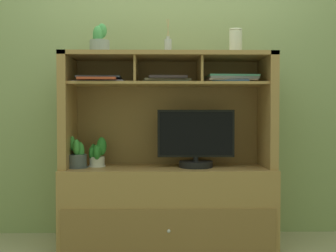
{
  "coord_description": "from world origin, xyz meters",
  "views": [
    {
      "loc": [
        -0.06,
        -3.11,
        0.96
      ],
      "look_at": [
        0.0,
        0.0,
        0.87
      ],
      "focal_mm": 45.38,
      "sensor_mm": 36.0,
      "label": 1
    }
  ],
  "objects_px": {
    "potted_fern": "(77,157)",
    "tv_monitor": "(196,143)",
    "magazine_stack_centre": "(231,79)",
    "potted_succulent": "(99,42)",
    "ceramic_vase": "(236,41)",
    "potted_orchid": "(97,154)",
    "media_console": "(168,186)",
    "diffuser_bottle": "(168,46)",
    "magazine_stack_left": "(99,80)",
    "magazine_stack_right": "(167,80)"
  },
  "relations": [
    {
      "from": "magazine_stack_left",
      "to": "ceramic_vase",
      "type": "distance_m",
      "value": 1.03
    },
    {
      "from": "potted_orchid",
      "to": "potted_succulent",
      "type": "bearing_deg",
      "value": -60.06
    },
    {
      "from": "magazine_stack_centre",
      "to": "ceramic_vase",
      "type": "height_order",
      "value": "ceramic_vase"
    },
    {
      "from": "magazine_stack_left",
      "to": "magazine_stack_centre",
      "type": "height_order",
      "value": "magazine_stack_centre"
    },
    {
      "from": "media_console",
      "to": "ceramic_vase",
      "type": "relative_size",
      "value": 8.3
    },
    {
      "from": "potted_orchid",
      "to": "ceramic_vase",
      "type": "distance_m",
      "value": 1.31
    },
    {
      "from": "tv_monitor",
      "to": "magazine_stack_centre",
      "type": "distance_m",
      "value": 0.53
    },
    {
      "from": "media_console",
      "to": "potted_succulent",
      "type": "height_order",
      "value": "potted_succulent"
    },
    {
      "from": "magazine_stack_centre",
      "to": "magazine_stack_right",
      "type": "height_order",
      "value": "magazine_stack_centre"
    },
    {
      "from": "tv_monitor",
      "to": "diffuser_bottle",
      "type": "relative_size",
      "value": 2.24
    },
    {
      "from": "media_console",
      "to": "tv_monitor",
      "type": "bearing_deg",
      "value": -10.99
    },
    {
      "from": "media_console",
      "to": "potted_fern",
      "type": "height_order",
      "value": "media_console"
    },
    {
      "from": "tv_monitor",
      "to": "media_console",
      "type": "bearing_deg",
      "value": 169.01
    },
    {
      "from": "magazine_stack_left",
      "to": "magazine_stack_right",
      "type": "relative_size",
      "value": 1.11
    },
    {
      "from": "tv_monitor",
      "to": "magazine_stack_left",
      "type": "relative_size",
      "value": 1.41
    },
    {
      "from": "ceramic_vase",
      "to": "potted_orchid",
      "type": "bearing_deg",
      "value": 178.62
    },
    {
      "from": "diffuser_bottle",
      "to": "potted_succulent",
      "type": "bearing_deg",
      "value": -178.94
    },
    {
      "from": "potted_fern",
      "to": "magazine_stack_centre",
      "type": "distance_m",
      "value": 1.25
    },
    {
      "from": "potted_orchid",
      "to": "potted_fern",
      "type": "bearing_deg",
      "value": -156.04
    },
    {
      "from": "tv_monitor",
      "to": "potted_orchid",
      "type": "xyz_separation_m",
      "value": [
        -0.72,
        0.05,
        -0.08
      ]
    },
    {
      "from": "tv_monitor",
      "to": "magazine_stack_left",
      "type": "distance_m",
      "value": 0.83
    },
    {
      "from": "magazine_stack_right",
      "to": "tv_monitor",
      "type": "bearing_deg",
      "value": -11.05
    },
    {
      "from": "media_console",
      "to": "diffuser_bottle",
      "type": "height_order",
      "value": "diffuser_bottle"
    },
    {
      "from": "media_console",
      "to": "diffuser_bottle",
      "type": "bearing_deg",
      "value": -90.0
    },
    {
      "from": "magazine_stack_right",
      "to": "potted_succulent",
      "type": "relative_size",
      "value": 1.65
    },
    {
      "from": "ceramic_vase",
      "to": "tv_monitor",
      "type": "bearing_deg",
      "value": -174.91
    },
    {
      "from": "media_console",
      "to": "potted_orchid",
      "type": "distance_m",
      "value": 0.57
    },
    {
      "from": "potted_orchid",
      "to": "diffuser_bottle",
      "type": "bearing_deg",
      "value": -3.49
    },
    {
      "from": "ceramic_vase",
      "to": "potted_succulent",
      "type": "bearing_deg",
      "value": -179.05
    },
    {
      "from": "potted_fern",
      "to": "diffuser_bottle",
      "type": "distance_m",
      "value": 1.04
    },
    {
      "from": "diffuser_bottle",
      "to": "ceramic_vase",
      "type": "bearing_deg",
      "value": 0.84
    },
    {
      "from": "tv_monitor",
      "to": "magazine_stack_centre",
      "type": "xyz_separation_m",
      "value": [
        0.25,
        0.01,
        0.47
      ]
    },
    {
      "from": "magazine_stack_centre",
      "to": "magazine_stack_right",
      "type": "distance_m",
      "value": 0.47
    },
    {
      "from": "potted_fern",
      "to": "magazine_stack_left",
      "type": "bearing_deg",
      "value": -3.78
    },
    {
      "from": "potted_fern",
      "to": "tv_monitor",
      "type": "bearing_deg",
      "value": 0.8
    },
    {
      "from": "magazine_stack_left",
      "to": "potted_succulent",
      "type": "relative_size",
      "value": 1.84
    },
    {
      "from": "potted_fern",
      "to": "potted_succulent",
      "type": "xyz_separation_m",
      "value": [
        0.16,
        0.02,
        0.83
      ]
    },
    {
      "from": "media_console",
      "to": "diffuser_bottle",
      "type": "relative_size",
      "value": 6.09
    },
    {
      "from": "potted_orchid",
      "to": "magazine_stack_left",
      "type": "bearing_deg",
      "value": -69.54
    },
    {
      "from": "magazine_stack_left",
      "to": "ceramic_vase",
      "type": "relative_size",
      "value": 2.17
    },
    {
      "from": "potted_succulent",
      "to": "ceramic_vase",
      "type": "xyz_separation_m",
      "value": [
        0.99,
        0.02,
        0.01
      ]
    },
    {
      "from": "potted_orchid",
      "to": "potted_fern",
      "type": "height_order",
      "value": "potted_fern"
    },
    {
      "from": "potted_fern",
      "to": "media_console",
      "type": "bearing_deg",
      "value": 4.45
    },
    {
      "from": "ceramic_vase",
      "to": "magazine_stack_centre",
      "type": "bearing_deg",
      "value": -154.33
    },
    {
      "from": "tv_monitor",
      "to": "magazine_stack_right",
      "type": "bearing_deg",
      "value": 168.95
    },
    {
      "from": "media_console",
      "to": "potted_fern",
      "type": "distance_m",
      "value": 0.7
    },
    {
      "from": "media_console",
      "to": "potted_orchid",
      "type": "relative_size",
      "value": 6.96
    },
    {
      "from": "diffuser_bottle",
      "to": "ceramic_vase",
      "type": "distance_m",
      "value": 0.5
    },
    {
      "from": "magazine_stack_centre",
      "to": "diffuser_bottle",
      "type": "height_order",
      "value": "diffuser_bottle"
    },
    {
      "from": "magazine_stack_centre",
      "to": "potted_succulent",
      "type": "bearing_deg",
      "value": 179.86
    }
  ]
}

